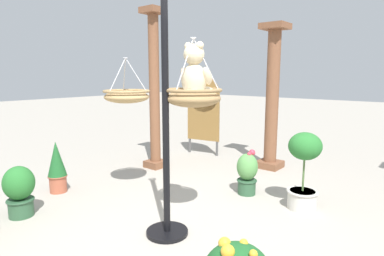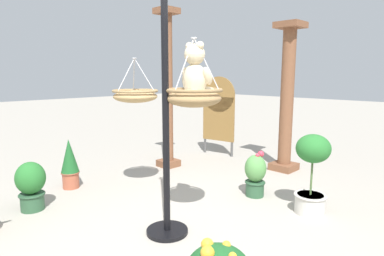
# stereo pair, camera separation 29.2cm
# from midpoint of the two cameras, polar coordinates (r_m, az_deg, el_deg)

# --- Properties ---
(ground_plane) EXTENTS (40.00, 40.00, 0.00)m
(ground_plane) POSITION_cam_midpoint_polar(r_m,az_deg,el_deg) (3.56, 2.26, -18.37)
(ground_plane) COLOR #A8A093
(display_pole_central) EXTENTS (0.44, 0.44, 2.52)m
(display_pole_central) POSITION_cam_midpoint_polar(r_m,az_deg,el_deg) (3.31, -2.04, -5.81)
(display_pole_central) COLOR black
(display_pole_central) RESTS_ON ground
(hanging_basket_with_teddy) EXTENTS (0.58, 0.58, 0.69)m
(hanging_basket_with_teddy) POSITION_cam_midpoint_polar(r_m,az_deg,el_deg) (3.27, 2.90, 5.56)
(hanging_basket_with_teddy) COLOR #A37F51
(teddy_bear) EXTENTS (0.37, 0.32, 0.54)m
(teddy_bear) POSITION_cam_midpoint_polar(r_m,az_deg,el_deg) (3.28, 3.23, 9.64)
(teddy_bear) COLOR beige
(hanging_basket_left_high) EXTENTS (0.62, 0.62, 0.60)m
(hanging_basket_left_high) POSITION_cam_midpoint_polar(r_m,az_deg,el_deg) (4.40, -8.12, 5.73)
(hanging_basket_left_high) COLOR tan
(greenhouse_pillar_left) EXTENTS (0.35, 0.35, 2.78)m
(greenhouse_pillar_left) POSITION_cam_midpoint_polar(r_m,az_deg,el_deg) (5.73, -2.88, 6.21)
(greenhouse_pillar_left) COLOR brown
(greenhouse_pillar_left) RESTS_ON ground
(greenhouse_pillar_right) EXTENTS (0.42, 0.42, 2.51)m
(greenhouse_pillar_right) POSITION_cam_midpoint_polar(r_m,az_deg,el_deg) (5.79, 17.83, 4.51)
(greenhouse_pillar_right) COLOR brown
(greenhouse_pillar_right) RESTS_ON ground
(potted_plant_fern_front) EXTENTS (0.40, 0.40, 0.97)m
(potted_plant_fern_front) POSITION_cam_midpoint_polar(r_m,az_deg,el_deg) (4.17, 22.37, -6.95)
(potted_plant_fern_front) COLOR beige
(potted_plant_fern_front) RESTS_ON ground
(potted_plant_flowering_red) EXTENTS (0.29, 0.29, 0.63)m
(potted_plant_flowering_red) POSITION_cam_midpoint_polar(r_m,az_deg,el_deg) (4.57, 12.97, -8.02)
(potted_plant_flowering_red) COLOR #2D5638
(potted_plant_flowering_red) RESTS_ON ground
(potted_plant_small_succulent) EXTENTS (0.27, 0.27, 0.74)m
(potted_plant_small_succulent) POSITION_cam_midpoint_polar(r_m,az_deg,el_deg) (5.03, -19.27, -5.94)
(potted_plant_small_succulent) COLOR #AD563D
(potted_plant_small_succulent) RESTS_ON ground
(potted_plant_trailing_ivy) EXTENTS (0.35, 0.35, 0.61)m
(potted_plant_trailing_ivy) POSITION_cam_midpoint_polar(r_m,az_deg,el_deg) (4.41, -24.91, -9.08)
(potted_plant_trailing_ivy) COLOR #2D5638
(potted_plant_trailing_ivy) RESTS_ON ground
(display_sign_board) EXTENTS (0.72, 0.16, 1.62)m
(display_sign_board) POSITION_cam_midpoint_polar(r_m,az_deg,el_deg) (6.68, 5.98, 3.30)
(display_sign_board) COLOR olive
(display_sign_board) RESTS_ON ground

